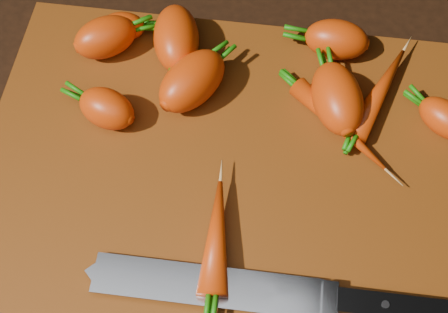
# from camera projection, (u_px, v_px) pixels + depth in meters

# --- Properties ---
(ground) EXTENTS (2.00, 2.00, 0.01)m
(ground) POSITION_uv_depth(u_px,v_px,m) (223.00, 181.00, 0.64)
(ground) COLOR black
(cutting_board) EXTENTS (0.50, 0.40, 0.01)m
(cutting_board) POSITION_uv_depth(u_px,v_px,m) (223.00, 176.00, 0.63)
(cutting_board) COLOR brown
(cutting_board) RESTS_ON ground
(carrot_0) EXTENTS (0.08, 0.08, 0.05)m
(carrot_0) POSITION_uv_depth(u_px,v_px,m) (105.00, 37.00, 0.69)
(carrot_0) COLOR #D73C09
(carrot_0) RESTS_ON cutting_board
(carrot_1) EXTENTS (0.07, 0.06, 0.04)m
(carrot_1) POSITION_uv_depth(u_px,v_px,m) (107.00, 109.00, 0.64)
(carrot_1) COLOR #D73C09
(carrot_1) RESTS_ON cutting_board
(carrot_2) EXTENTS (0.07, 0.10, 0.05)m
(carrot_2) POSITION_uv_depth(u_px,v_px,m) (176.00, 38.00, 0.68)
(carrot_2) COLOR #D73C09
(carrot_2) RESTS_ON cutting_board
(carrot_3) EXTENTS (0.07, 0.10, 0.05)m
(carrot_3) POSITION_uv_depth(u_px,v_px,m) (337.00, 98.00, 0.64)
(carrot_3) COLOR #D73C09
(carrot_3) RESTS_ON cutting_board
(carrot_4) EXTENTS (0.07, 0.05, 0.04)m
(carrot_4) POSITION_uv_depth(u_px,v_px,m) (337.00, 40.00, 0.69)
(carrot_4) COLOR #D73C09
(carrot_4) RESTS_ON cutting_board
(carrot_5) EXTENTS (0.05, 0.04, 0.03)m
(carrot_5) POSITION_uv_depth(u_px,v_px,m) (123.00, 26.00, 0.70)
(carrot_5) COLOR #D73C09
(carrot_5) RESTS_ON cutting_board
(carrot_6) EXTENTS (0.07, 0.07, 0.04)m
(carrot_6) POSITION_uv_depth(u_px,v_px,m) (445.00, 119.00, 0.64)
(carrot_6) COLOR #D73C09
(carrot_6) RESTS_ON cutting_board
(carrot_7) EXTENTS (0.08, 0.13, 0.03)m
(carrot_7) POSITION_uv_depth(u_px,v_px,m) (379.00, 92.00, 0.66)
(carrot_7) COLOR #D73C09
(carrot_7) RESTS_ON cutting_board
(carrot_8) EXTENTS (0.11, 0.11, 0.02)m
(carrot_8) POSITION_uv_depth(u_px,v_px,m) (339.00, 126.00, 0.64)
(carrot_8) COLOR #D73C09
(carrot_8) RESTS_ON cutting_board
(carrot_9) EXTENTS (0.04, 0.12, 0.03)m
(carrot_9) POSITION_uv_depth(u_px,v_px,m) (216.00, 236.00, 0.58)
(carrot_9) COLOR #D73C09
(carrot_9) RESTS_ON cutting_board
(carrot_10) EXTENTS (0.09, 0.10, 0.05)m
(carrot_10) POSITION_uv_depth(u_px,v_px,m) (192.00, 81.00, 0.65)
(carrot_10) COLOR #D73C09
(carrot_10) RESTS_ON cutting_board
(knife) EXTENTS (0.34, 0.04, 0.02)m
(knife) POSITION_uv_depth(u_px,v_px,m) (230.00, 288.00, 0.56)
(knife) COLOR gray
(knife) RESTS_ON cutting_board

